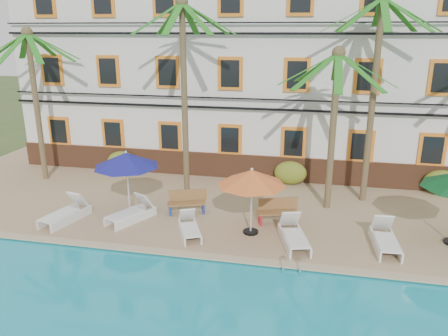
% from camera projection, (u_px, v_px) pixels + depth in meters
% --- Properties ---
extents(ground, '(100.00, 100.00, 0.00)m').
position_uv_depth(ground, '(234.00, 253.00, 14.66)').
color(ground, '#384C23').
rests_on(ground, ground).
extents(pool_deck, '(30.00, 12.00, 0.25)m').
position_uv_depth(pool_deck, '(255.00, 196.00, 19.29)').
color(pool_deck, tan).
rests_on(pool_deck, ground).
extents(pool_coping, '(30.00, 0.35, 0.06)m').
position_uv_depth(pool_coping, '(229.00, 259.00, 13.74)').
color(pool_coping, tan).
rests_on(pool_coping, pool_deck).
extents(hotel_building, '(25.40, 6.44, 10.22)m').
position_uv_depth(hotel_building, '(270.00, 66.00, 22.34)').
color(hotel_building, silver).
rests_on(hotel_building, pool_deck).
extents(palm_a, '(4.37, 4.37, 7.04)m').
position_uv_depth(palm_a, '(34.00, 83.00, 19.84)').
color(palm_a, brown).
rests_on(palm_a, pool_deck).
extents(palm_b, '(4.37, 4.37, 8.19)m').
position_uv_depth(palm_b, '(184.00, 72.00, 17.85)').
color(palm_b, brown).
rests_on(palm_b, pool_deck).
extents(palm_c, '(4.37, 4.37, 6.36)m').
position_uv_depth(palm_c, '(335.00, 105.00, 16.51)').
color(palm_c, brown).
rests_on(palm_c, pool_deck).
extents(palm_d, '(4.37, 4.37, 8.31)m').
position_uv_depth(palm_d, '(375.00, 73.00, 16.95)').
color(palm_d, brown).
rests_on(palm_d, pool_deck).
extents(shrub_left, '(1.50, 0.90, 1.10)m').
position_uv_depth(shrub_left, '(122.00, 162.00, 21.94)').
color(shrub_left, '#1F5F1B').
rests_on(shrub_left, pool_deck).
extents(shrub_mid, '(1.50, 0.90, 1.10)m').
position_uv_depth(shrub_mid, '(290.00, 173.00, 20.29)').
color(shrub_mid, '#1F5F1B').
rests_on(shrub_mid, pool_deck).
extents(shrub_right, '(1.50, 0.90, 1.10)m').
position_uv_depth(shrub_right, '(441.00, 182.00, 19.02)').
color(shrub_right, '#1F5F1B').
rests_on(shrub_right, pool_deck).
extents(umbrella_blue, '(2.54, 2.54, 2.54)m').
position_uv_depth(umbrella_blue, '(126.00, 160.00, 16.63)').
color(umbrella_blue, black).
rests_on(umbrella_blue, pool_deck).
extents(umbrella_red, '(2.43, 2.43, 2.43)m').
position_uv_depth(umbrella_red, '(252.00, 178.00, 14.92)').
color(umbrella_red, black).
rests_on(umbrella_red, pool_deck).
extents(lounger_a, '(1.23, 2.18, 0.97)m').
position_uv_depth(lounger_a, '(66.00, 213.00, 16.46)').
color(lounger_a, silver).
rests_on(lounger_a, pool_deck).
extents(lounger_b, '(1.54, 2.09, 0.94)m').
position_uv_depth(lounger_b, '(132.00, 212.00, 16.51)').
color(lounger_b, silver).
rests_on(lounger_b, pool_deck).
extents(lounger_c, '(1.27, 1.81, 0.81)m').
position_uv_depth(lounger_c, '(189.00, 227.00, 15.37)').
color(lounger_c, silver).
rests_on(lounger_c, pool_deck).
extents(lounger_d, '(1.26, 2.16, 0.96)m').
position_uv_depth(lounger_d, '(294.00, 235.00, 14.69)').
color(lounger_d, silver).
rests_on(lounger_d, pool_deck).
extents(lounger_e, '(0.83, 2.06, 0.96)m').
position_uv_depth(lounger_e, '(385.00, 239.00, 14.42)').
color(lounger_e, silver).
rests_on(lounger_e, pool_deck).
extents(bench_left, '(1.57, 0.96, 0.93)m').
position_uv_depth(bench_left, '(186.00, 201.00, 17.13)').
color(bench_left, olive).
rests_on(bench_left, pool_deck).
extents(bench_right, '(1.57, 0.91, 0.93)m').
position_uv_depth(bench_right, '(277.00, 211.00, 16.28)').
color(bench_right, olive).
rests_on(bench_right, pool_deck).
extents(pool_ladder, '(0.54, 0.74, 0.74)m').
position_uv_depth(pool_ladder, '(292.00, 268.00, 13.27)').
color(pool_ladder, silver).
rests_on(pool_ladder, ground).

